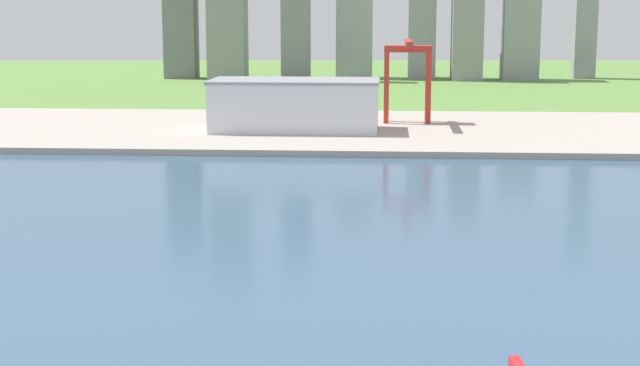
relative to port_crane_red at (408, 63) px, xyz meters
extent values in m
plane|color=#5B863E|center=(-2.34, -208.39, -28.65)|extent=(2400.00, 2400.00, 0.00)
cube|color=#385675|center=(-2.34, -268.39, -28.57)|extent=(840.00, 360.00, 0.15)
cube|color=#A89D92|center=(-2.34, -18.39, -27.40)|extent=(840.00, 140.00, 2.50)
cube|color=#B72D23|center=(-9.17, -1.74, -10.63)|extent=(2.20, 2.20, 31.03)
cube|color=#B72D23|center=(9.17, -1.74, -10.63)|extent=(2.20, 2.20, 31.03)
cube|color=#B72D23|center=(-9.17, 6.26, -10.63)|extent=(2.20, 2.20, 31.03)
cube|color=#B72D23|center=(9.17, 6.26, -10.63)|extent=(2.20, 2.20, 31.03)
cube|color=#B72D23|center=(0.00, 2.26, 6.29)|extent=(20.75, 10.00, 2.80)
cube|color=#B72D23|center=(0.00, -8.86, 9.09)|extent=(2.60, 44.48, 2.60)
cube|color=silver|center=(-46.72, -30.01, -16.21)|extent=(68.06, 34.08, 19.87)
cube|color=gray|center=(-46.72, -30.01, -5.67)|extent=(69.42, 34.76, 1.20)
cube|color=#94979C|center=(-34.22, 320.22, 26.79)|extent=(26.96, 26.62, 110.87)
cube|color=gray|center=(16.87, 321.10, 23.73)|extent=(20.16, 26.16, 104.76)
cube|color=gray|center=(49.38, 301.72, 23.92)|extent=(22.26, 26.13, 105.14)
cube|color=gray|center=(89.09, 308.66, 14.14)|extent=(26.27, 24.23, 85.58)
camera|label=1|loc=(-8.79, -431.17, 23.60)|focal=54.89mm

